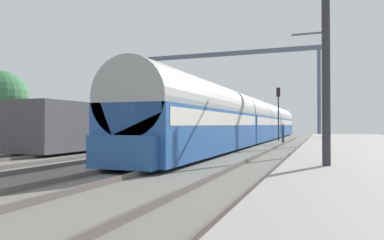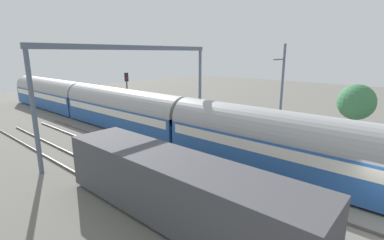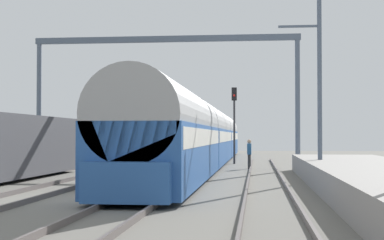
# 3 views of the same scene
# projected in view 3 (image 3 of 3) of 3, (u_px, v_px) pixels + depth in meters

# --- Properties ---
(ground) EXTENTS (120.00, 120.00, 0.00)m
(ground) POSITION_uv_depth(u_px,v_px,m) (84.00, 198.00, 18.83)
(ground) COLOR slate
(track_west) EXTENTS (1.52, 60.00, 0.16)m
(track_west) POSITION_uv_depth(u_px,v_px,m) (25.00, 195.00, 19.03)
(track_west) COLOR #605855
(track_west) RESTS_ON ground
(track_east) EXTENTS (1.52, 60.00, 0.16)m
(track_east) POSITION_uv_depth(u_px,v_px,m) (144.00, 196.00, 18.63)
(track_east) COLOR #605855
(track_east) RESTS_ON ground
(track_far_east) EXTENTS (1.52, 60.00, 0.16)m
(track_far_east) POSITION_uv_depth(u_px,v_px,m) (269.00, 198.00, 18.22)
(track_far_east) COLOR #605855
(track_far_east) RESTS_ON ground
(passenger_train) EXTENTS (2.93, 49.20, 3.82)m
(passenger_train) POSITION_uv_depth(u_px,v_px,m) (205.00, 135.00, 40.43)
(passenger_train) COLOR #28569E
(passenger_train) RESTS_ON ground
(freight_car) EXTENTS (2.80, 13.00, 2.70)m
(freight_car) POSITION_uv_depth(u_px,v_px,m) (3.00, 147.00, 26.60)
(freight_car) COLOR #47474C
(freight_car) RESTS_ON ground
(person_crossing) EXTENTS (0.25, 0.40, 1.73)m
(person_crossing) POSITION_uv_depth(u_px,v_px,m) (249.00, 151.00, 35.55)
(person_crossing) COLOR #303030
(person_crossing) RESTS_ON ground
(railway_signal_far) EXTENTS (0.36, 0.30, 5.30)m
(railway_signal_far) POSITION_uv_depth(u_px,v_px,m) (234.00, 115.00, 41.97)
(railway_signal_far) COLOR #2D2D33
(railway_signal_far) RESTS_ON ground
(catenary_gantry) EXTENTS (15.86, 0.28, 7.86)m
(catenary_gantry) POSITION_uv_depth(u_px,v_px,m) (165.00, 70.00, 35.78)
(catenary_gantry) COLOR slate
(catenary_gantry) RESTS_ON ground
(catenary_pole_east_mid) EXTENTS (1.90, 0.20, 8.00)m
(catenary_pole_east_mid) POSITION_uv_depth(u_px,v_px,m) (319.00, 86.00, 26.62)
(catenary_pole_east_mid) COLOR slate
(catenary_pole_east_mid) RESTS_ON ground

